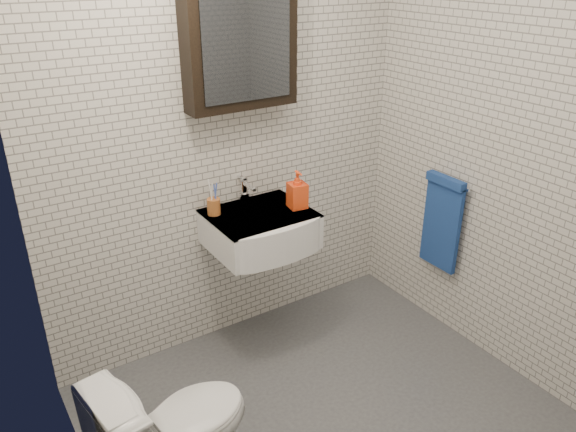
{
  "coord_description": "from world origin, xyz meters",
  "views": [
    {
      "loc": [
        -1.34,
        -1.65,
        2.14
      ],
      "look_at": [
        0.03,
        0.45,
        0.96
      ],
      "focal_mm": 35.0,
      "sensor_mm": 36.0,
      "label": 1
    }
  ],
  "objects": [
    {
      "name": "ground",
      "position": [
        0.0,
        0.0,
        0.01
      ],
      "size": [
        2.2,
        2.0,
        0.01
      ],
      "primitive_type": "cube",
      "color": "#45474C",
      "rests_on": "ground"
    },
    {
      "name": "mirror_cabinet",
      "position": [
        0.05,
        0.93,
        1.7
      ],
      "size": [
        0.6,
        0.15,
        0.6
      ],
      "color": "black",
      "rests_on": "room_shell"
    },
    {
      "name": "room_shell",
      "position": [
        0.0,
        0.0,
        1.47
      ],
      "size": [
        2.22,
        2.02,
        2.51
      ],
      "color": "silver",
      "rests_on": "ground"
    },
    {
      "name": "toilet",
      "position": [
        -0.78,
        0.07,
        0.33
      ],
      "size": [
        0.7,
        0.46,
        0.67
      ],
      "primitive_type": "imported",
      "rotation": [
        0.0,
        0.0,
        1.72
      ],
      "color": "white",
      "rests_on": "ground"
    },
    {
      "name": "soap_bottle",
      "position": [
        0.27,
        0.72,
        0.96
      ],
      "size": [
        0.11,
        0.11,
        0.21
      ],
      "primitive_type": "imported",
      "rotation": [
        0.0,
        0.0,
        -0.14
      ],
      "color": "orange",
      "rests_on": "washbasin"
    },
    {
      "name": "toothbrush_cup",
      "position": [
        -0.16,
        0.89,
        0.9
      ],
      "size": [
        0.07,
        0.07,
        0.2
      ],
      "rotation": [
        0.0,
        0.0,
        0.02
      ],
      "color": "#A45B29",
      "rests_on": "washbasin"
    },
    {
      "name": "faucet",
      "position": [
        0.05,
        0.93,
        0.92
      ],
      "size": [
        0.06,
        0.2,
        0.15
      ],
      "color": "silver",
      "rests_on": "washbasin"
    },
    {
      "name": "towel_rail",
      "position": [
        1.04,
        0.35,
        0.72
      ],
      "size": [
        0.09,
        0.3,
        0.58
      ],
      "color": "silver",
      "rests_on": "room_shell"
    },
    {
      "name": "washbasin",
      "position": [
        0.05,
        0.73,
        0.76
      ],
      "size": [
        0.55,
        0.5,
        0.2
      ],
      "color": "white",
      "rests_on": "room_shell"
    }
  ]
}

